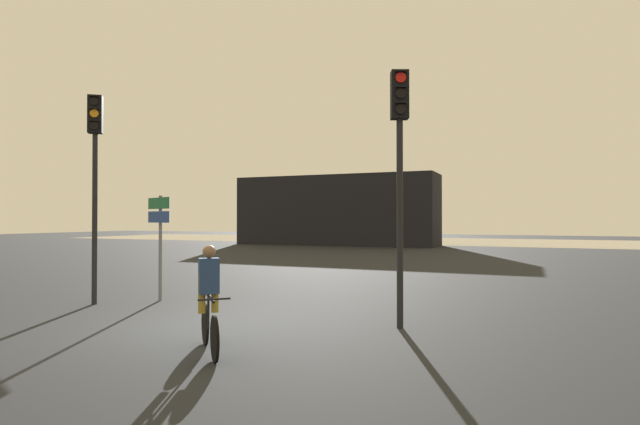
# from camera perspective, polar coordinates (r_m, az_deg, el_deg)

# --- Properties ---
(ground_plane) EXTENTS (120.00, 120.00, 0.00)m
(ground_plane) POSITION_cam_1_polar(r_m,az_deg,el_deg) (9.90, -14.51, -12.48)
(ground_plane) COLOR black
(water_strip) EXTENTS (80.00, 16.00, 0.01)m
(water_strip) POSITION_cam_1_polar(r_m,az_deg,el_deg) (47.06, 15.89, -3.19)
(water_strip) COLOR #9E937F
(water_strip) RESTS_ON ground
(distant_building) EXTENTS (15.80, 4.00, 5.39)m
(distant_building) POSITION_cam_1_polar(r_m,az_deg,el_deg) (39.32, 1.85, 0.22)
(distant_building) COLOR black
(distant_building) RESTS_ON ground
(traffic_light_near_left) EXTENTS (0.41, 0.42, 4.96)m
(traffic_light_near_left) POSITION_cam_1_polar(r_m,az_deg,el_deg) (13.05, -24.32, 5.46)
(traffic_light_near_left) COLOR black
(traffic_light_near_left) RESTS_ON ground
(traffic_light_near_right) EXTENTS (0.39, 0.41, 4.77)m
(traffic_light_near_right) POSITION_cam_1_polar(r_m,az_deg,el_deg) (9.44, 9.10, 7.07)
(traffic_light_near_right) COLOR black
(traffic_light_near_right) RESTS_ON ground
(direction_sign_post) EXTENTS (1.02, 0.47, 2.60)m
(direction_sign_post) POSITION_cam_1_polar(r_m,az_deg,el_deg) (12.95, -17.89, -1.71)
(direction_sign_post) COLOR slate
(direction_sign_post) RESTS_ON ground
(cyclist) EXTENTS (1.20, 1.27, 1.62)m
(cyclist) POSITION_cam_1_polar(r_m,az_deg,el_deg) (7.86, -12.56, -9.50)
(cyclist) COLOR black
(cyclist) RESTS_ON ground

